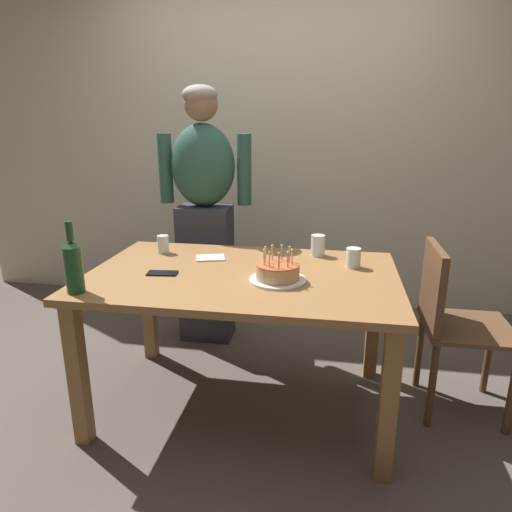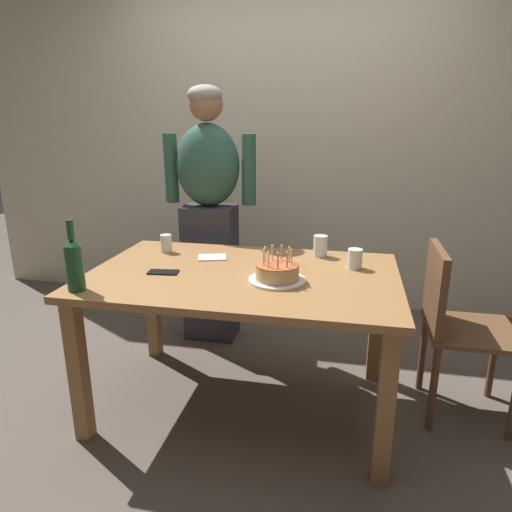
% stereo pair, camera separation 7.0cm
% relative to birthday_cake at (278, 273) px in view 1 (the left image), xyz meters
% --- Properties ---
extents(ground_plane, '(10.00, 10.00, 0.00)m').
position_rel_birthday_cake_xyz_m(ground_plane, '(-0.18, 0.09, -0.78)').
color(ground_plane, '#564C44').
extents(back_wall, '(5.20, 0.10, 2.60)m').
position_rel_birthday_cake_xyz_m(back_wall, '(-0.18, 1.64, 0.52)').
color(back_wall, beige).
rests_on(back_wall, ground_plane).
extents(dining_table, '(1.50, 0.96, 0.74)m').
position_rel_birthday_cake_xyz_m(dining_table, '(-0.18, 0.09, -0.14)').
color(dining_table, olive).
rests_on(dining_table, ground_plane).
extents(birthday_cake, '(0.27, 0.27, 0.16)m').
position_rel_birthday_cake_xyz_m(birthday_cake, '(0.00, 0.00, 0.00)').
color(birthday_cake, white).
rests_on(birthday_cake, dining_table).
extents(water_glass_near, '(0.07, 0.07, 0.10)m').
position_rel_birthday_cake_xyz_m(water_glass_near, '(0.35, 0.27, 0.01)').
color(water_glass_near, silver).
rests_on(water_glass_near, dining_table).
extents(water_glass_far, '(0.06, 0.06, 0.10)m').
position_rel_birthday_cake_xyz_m(water_glass_far, '(-0.69, 0.35, 0.01)').
color(water_glass_far, silver).
rests_on(water_glass_far, dining_table).
extents(water_glass_side, '(0.08, 0.08, 0.12)m').
position_rel_birthday_cake_xyz_m(water_glass_side, '(0.17, 0.45, 0.02)').
color(water_glass_side, silver).
rests_on(water_glass_side, dining_table).
extents(wine_bottle, '(0.08, 0.08, 0.31)m').
position_rel_birthday_cake_xyz_m(wine_bottle, '(-0.84, -0.29, 0.08)').
color(wine_bottle, '#194723').
rests_on(wine_bottle, dining_table).
extents(cell_phone, '(0.15, 0.09, 0.01)m').
position_rel_birthday_cake_xyz_m(cell_phone, '(-0.56, 0.00, -0.04)').
color(cell_phone, black).
rests_on(cell_phone, dining_table).
extents(napkin_stack, '(0.18, 0.15, 0.01)m').
position_rel_birthday_cake_xyz_m(napkin_stack, '(-0.40, 0.29, -0.04)').
color(napkin_stack, white).
rests_on(napkin_stack, dining_table).
extents(person_man_bearded, '(0.61, 0.27, 1.66)m').
position_rel_birthday_cake_xyz_m(person_man_bearded, '(-0.59, 0.84, 0.09)').
color(person_man_bearded, '#33333D').
rests_on(person_man_bearded, ground_plane).
extents(dining_chair, '(0.42, 0.42, 0.87)m').
position_rel_birthday_cake_xyz_m(dining_chair, '(0.84, 0.25, -0.26)').
color(dining_chair, brown).
rests_on(dining_chair, ground_plane).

